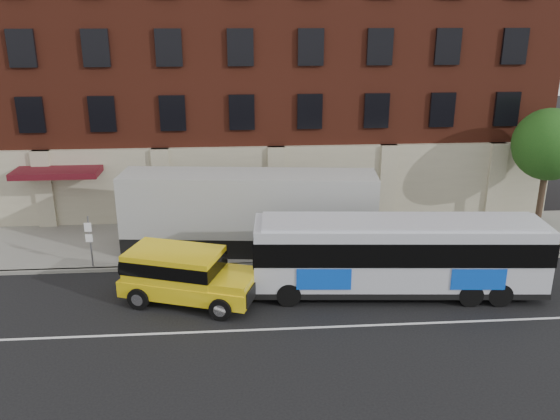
{
  "coord_description": "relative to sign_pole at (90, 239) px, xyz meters",
  "views": [
    {
      "loc": [
        -2.03,
        -17.59,
        10.68
      ],
      "look_at": [
        -0.28,
        5.5,
        2.81
      ],
      "focal_mm": 36.93,
      "sensor_mm": 36.0,
      "label": 1
    }
  ],
  "objects": [
    {
      "name": "shipping_container",
      "position": [
        6.95,
        1.45,
        0.46
      ],
      "size": [
        11.8,
        3.58,
        3.87
      ],
      "color": "black",
      "rests_on": "ground"
    },
    {
      "name": "sidewalk",
      "position": [
        8.5,
        2.85,
        -1.38
      ],
      "size": [
        60.0,
        6.0,
        0.15
      ],
      "primitive_type": "cube",
      "color": "gray",
      "rests_on": "ground"
    },
    {
      "name": "yellow_suv",
      "position": [
        4.26,
        -3.18,
        -0.25
      ],
      "size": [
        5.6,
        3.7,
        2.09
      ],
      "color": "yellow",
      "rests_on": "ground"
    },
    {
      "name": "ground",
      "position": [
        8.5,
        -6.15,
        -1.45
      ],
      "size": [
        120.0,
        120.0,
        0.0
      ],
      "primitive_type": "plane",
      "color": "black",
      "rests_on": "ground"
    },
    {
      "name": "sign_pole",
      "position": [
        0.0,
        0.0,
        0.0
      ],
      "size": [
        0.3,
        0.2,
        2.5
      ],
      "color": "slate",
      "rests_on": "ground"
    },
    {
      "name": "city_bus",
      "position": [
        12.74,
        -3.19,
        0.28
      ],
      "size": [
        11.57,
        3.32,
        3.13
      ],
      "color": "silver",
      "rests_on": "ground"
    },
    {
      "name": "lane_line",
      "position": [
        8.5,
        -5.65,
        -1.45
      ],
      "size": [
        60.0,
        0.12,
        0.01
      ],
      "primitive_type": "cube",
      "color": "silver",
      "rests_on": "ground"
    },
    {
      "name": "kerb",
      "position": [
        8.5,
        -0.15,
        -1.38
      ],
      "size": [
        60.0,
        0.25,
        0.15
      ],
      "primitive_type": "cube",
      "color": "gray",
      "rests_on": "ground"
    },
    {
      "name": "building",
      "position": [
        8.49,
        10.77,
        6.13
      ],
      "size": [
        30.0,
        12.1,
        15.0
      ],
      "color": "#5E2316",
      "rests_on": "sidewalk"
    },
    {
      "name": "street_tree",
      "position": [
        22.04,
        3.34,
        2.96
      ],
      "size": [
        3.6,
        3.6,
        6.2
      ],
      "color": "#312418",
      "rests_on": "sidewalk"
    }
  ]
}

